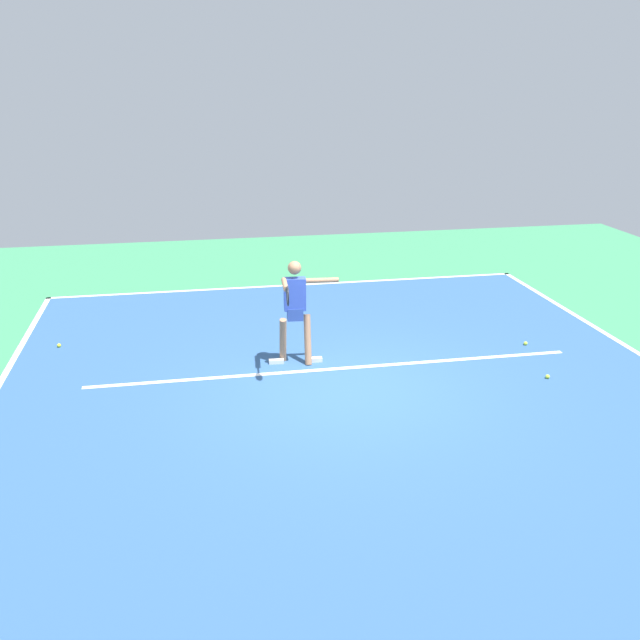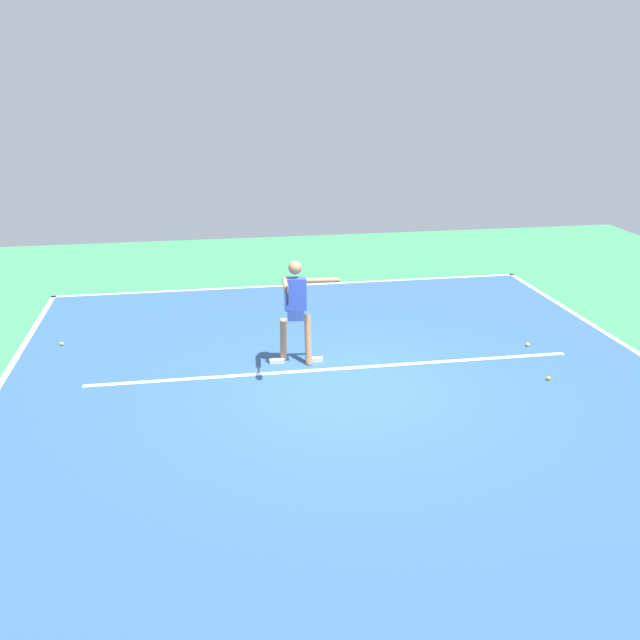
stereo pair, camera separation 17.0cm
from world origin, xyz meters
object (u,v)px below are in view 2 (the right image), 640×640
tennis_player (296,306)px  tennis_ball_by_baseline (62,344)px  tennis_ball_near_service_line (528,345)px  tennis_ball_near_player (549,378)px

tennis_player → tennis_ball_by_baseline: tennis_player is taller
tennis_ball_near_service_line → tennis_ball_by_baseline: bearing=-10.1°
tennis_ball_near_service_line → tennis_ball_near_player: size_ratio=1.00×
tennis_ball_near_player → tennis_player: bearing=-19.8°
tennis_ball_by_baseline → tennis_player: bearing=159.2°
tennis_player → tennis_ball_by_baseline: (3.87, -1.47, -0.93)m
tennis_ball_near_service_line → tennis_ball_near_player: 1.43m
tennis_player → tennis_ball_near_service_line: size_ratio=25.80×
tennis_player → tennis_ball_by_baseline: size_ratio=25.80×
tennis_ball_near_service_line → tennis_ball_near_player: (0.32, 1.39, 0.00)m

